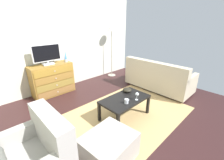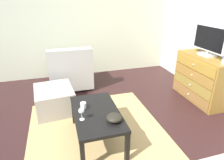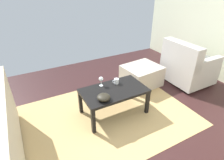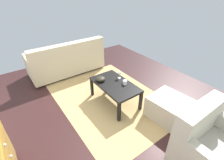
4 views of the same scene
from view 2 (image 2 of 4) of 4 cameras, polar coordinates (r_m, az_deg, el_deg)
The scene contains 11 objects.
ground_plane at distance 2.91m, azimuth -0.01°, elevation -15.56°, with size 5.45×4.84×0.05m, color #311A1A.
wall_plain_left at distance 4.72m, azimuth -8.87°, elevation 17.16°, with size 0.12×4.84×2.62m, color beige.
area_rug at distance 2.70m, azimuth -3.05°, elevation -18.37°, with size 2.60×1.90×0.01m, color tan.
dresser at distance 3.92m, azimuth 24.87°, elevation 0.42°, with size 1.07×0.49×0.83m.
tv at distance 3.77m, azimuth 26.58°, elevation 10.38°, with size 0.71×0.18×0.52m.
coffee_table at distance 2.56m, azimuth -4.59°, elevation -10.20°, with size 0.99×0.58×0.44m.
wine_glass at distance 2.35m, azimuth -8.94°, elevation -9.00°, with size 0.07×0.07×0.16m.
mug at distance 2.60m, azimuth -8.40°, elevation -7.42°, with size 0.11×0.08×0.08m.
bowl_decorative at distance 2.34m, azimuth 0.69°, elevation -10.98°, with size 0.19×0.19×0.09m, color black.
armchair at distance 4.16m, azimuth -12.03°, elevation 2.58°, with size 0.80×0.84×0.89m.
ottoman at distance 3.43m, azimuth -16.45°, elevation -5.48°, with size 0.70×0.60×0.40m, color #ABA294.
Camera 2 is at (2.17, -0.63, 1.80)m, focal length 31.24 mm.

